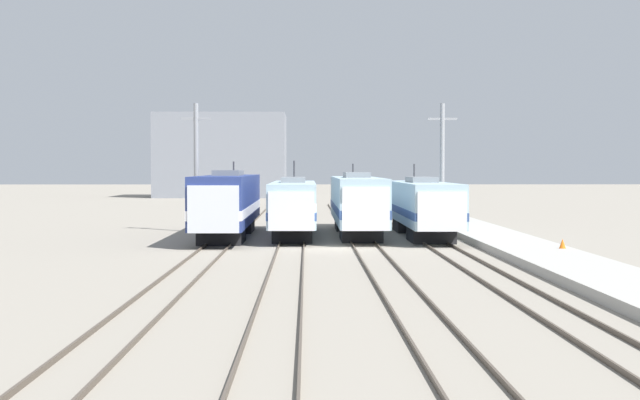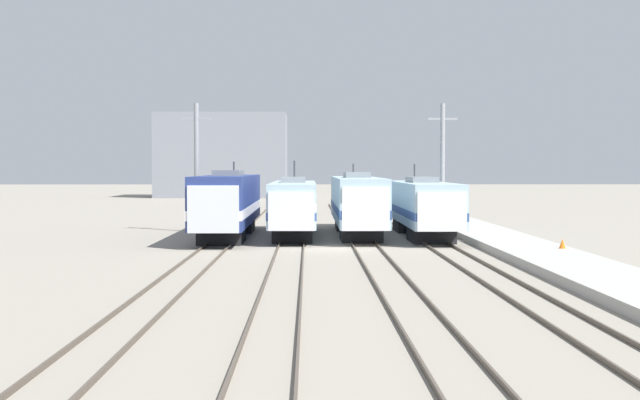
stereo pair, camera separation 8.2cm
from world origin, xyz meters
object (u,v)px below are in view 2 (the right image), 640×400
(locomotive_center_right, at_px, (357,203))
(catenary_tower_left, at_px, (196,165))
(catenary_tower_right, at_px, (442,165))
(traffic_cone, at_px, (562,244))
(locomotive_far_right, at_px, (422,206))
(locomotive_far_left, at_px, (228,203))
(locomotive_center_left, at_px, (293,206))

(locomotive_center_right, xyz_separation_m, catenary_tower_left, (-11.21, 3.51, 2.55))
(locomotive_center_right, distance_m, catenary_tower_right, 7.63)
(catenary_tower_right, distance_m, traffic_cone, 18.86)
(catenary_tower_right, bearing_deg, traffic_cone, -79.28)
(catenary_tower_right, bearing_deg, locomotive_far_right, -113.22)
(catenary_tower_left, distance_m, traffic_cone, 27.95)
(locomotive_far_right, distance_m, traffic_cone, 14.51)
(locomotive_far_left, relative_size, catenary_tower_right, 2.11)
(locomotive_far_left, height_order, locomotive_center_right, locomotive_far_left)
(traffic_cone, bearing_deg, locomotive_far_left, 144.83)
(locomotive_center_left, bearing_deg, catenary_tower_left, 145.51)
(locomotive_far_left, bearing_deg, locomotive_center_right, 11.66)
(catenary_tower_left, bearing_deg, locomotive_far_right, -16.94)
(catenary_tower_right, bearing_deg, locomotive_center_right, -150.82)
(locomotive_center_right, relative_size, catenary_tower_left, 2.16)
(locomotive_center_right, bearing_deg, traffic_cone, -56.37)
(locomotive_far_left, xyz_separation_m, traffic_cone, (18.21, -12.83, -1.59))
(locomotive_center_right, relative_size, catenary_tower_right, 2.16)
(locomotive_center_right, bearing_deg, locomotive_far_right, -15.83)
(locomotive_center_left, xyz_separation_m, catenary_tower_right, (10.53, 4.78, 2.70))
(locomotive_center_left, xyz_separation_m, locomotive_center_right, (4.26, 1.27, 0.15))
(locomotive_center_left, height_order, traffic_cone, locomotive_center_left)
(locomotive_center_right, height_order, catenary_tower_right, catenary_tower_right)
(locomotive_far_right, bearing_deg, catenary_tower_right, 66.78)
(locomotive_center_left, distance_m, locomotive_center_right, 4.44)
(locomotive_center_left, height_order, catenary_tower_left, catenary_tower_left)
(locomotive_center_left, height_order, locomotive_far_right, locomotive_center_left)
(traffic_cone, bearing_deg, locomotive_center_right, 123.63)
(locomotive_far_left, height_order, catenary_tower_right, catenary_tower_right)
(locomotive_far_right, relative_size, catenary_tower_right, 2.00)
(locomotive_far_right, bearing_deg, locomotive_center_left, -179.54)
(locomotive_far_right, relative_size, catenary_tower_left, 2.00)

